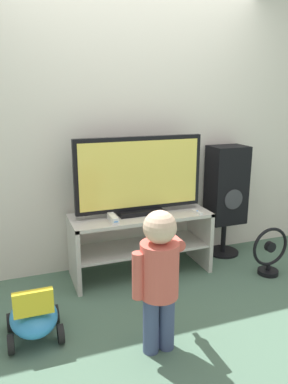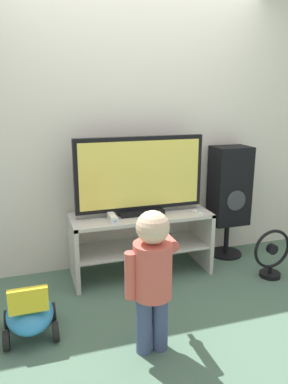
{
  "view_description": "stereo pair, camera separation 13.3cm",
  "coord_description": "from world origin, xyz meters",
  "px_view_note": "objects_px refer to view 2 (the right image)",
  "views": [
    {
      "loc": [
        -1.07,
        -2.75,
        1.61
      ],
      "look_at": [
        0.0,
        0.14,
        0.8
      ],
      "focal_mm": 35.0,
      "sensor_mm": 36.0,
      "label": 1
    },
    {
      "loc": [
        -0.94,
        -2.8,
        1.61
      ],
      "look_at": [
        0.0,
        0.14,
        0.8
      ],
      "focal_mm": 35.0,
      "sensor_mm": 36.0,
      "label": 2
    }
  ],
  "objects_px": {
    "game_console": "(113,218)",
    "television": "(140,176)",
    "floor_fan": "(272,255)",
    "remote_primary": "(198,213)",
    "child": "(152,270)",
    "speaker_tower": "(229,188)",
    "ride_on_toy": "(30,314)"
  },
  "relations": [
    {
      "from": "game_console",
      "to": "floor_fan",
      "type": "bearing_deg",
      "value": -13.25
    },
    {
      "from": "television",
      "to": "ride_on_toy",
      "type": "xyz_separation_m",
      "value": [
        -1.0,
        -0.67,
        -0.75
      ]
    },
    {
      "from": "television",
      "to": "floor_fan",
      "type": "xyz_separation_m",
      "value": [
        1.1,
        -0.45,
        -0.71
      ]
    },
    {
      "from": "television",
      "to": "game_console",
      "type": "distance_m",
      "value": 0.44
    },
    {
      "from": "ride_on_toy",
      "to": "floor_fan",
      "type": "bearing_deg",
      "value": 5.87
    },
    {
      "from": "game_console",
      "to": "remote_primary",
      "type": "distance_m",
      "value": 0.77
    },
    {
      "from": "game_console",
      "to": "speaker_tower",
      "type": "bearing_deg",
      "value": 10.57
    },
    {
      "from": "speaker_tower",
      "to": "ride_on_toy",
      "type": "distance_m",
      "value": 2.17
    },
    {
      "from": "child",
      "to": "ride_on_toy",
      "type": "bearing_deg",
      "value": 152.02
    },
    {
      "from": "game_console",
      "to": "floor_fan",
      "type": "distance_m",
      "value": 1.47
    },
    {
      "from": "child",
      "to": "television",
      "type": "bearing_deg",
      "value": 76.7
    },
    {
      "from": "floor_fan",
      "to": "television",
      "type": "bearing_deg",
      "value": 157.63
    },
    {
      "from": "remote_primary",
      "to": "speaker_tower",
      "type": "xyz_separation_m",
      "value": [
        0.47,
        0.28,
        0.12
      ]
    },
    {
      "from": "speaker_tower",
      "to": "remote_primary",
      "type": "bearing_deg",
      "value": -149.11
    },
    {
      "from": "remote_primary",
      "to": "game_console",
      "type": "bearing_deg",
      "value": 176.09
    },
    {
      "from": "game_console",
      "to": "child",
      "type": "xyz_separation_m",
      "value": [
        0.03,
        -0.94,
        -0.04
      ]
    },
    {
      "from": "speaker_tower",
      "to": "floor_fan",
      "type": "distance_m",
      "value": 0.76
    },
    {
      "from": "speaker_tower",
      "to": "floor_fan",
      "type": "relative_size",
      "value": 2.48
    },
    {
      "from": "speaker_tower",
      "to": "ride_on_toy",
      "type": "height_order",
      "value": "speaker_tower"
    },
    {
      "from": "speaker_tower",
      "to": "floor_fan",
      "type": "xyz_separation_m",
      "value": [
        0.14,
        -0.56,
        -0.5
      ]
    },
    {
      "from": "remote_primary",
      "to": "child",
      "type": "bearing_deg",
      "value": -129.77
    },
    {
      "from": "television",
      "to": "ride_on_toy",
      "type": "bearing_deg",
      "value": -146.24
    },
    {
      "from": "game_console",
      "to": "television",
      "type": "bearing_deg",
      "value": 24.15
    },
    {
      "from": "speaker_tower",
      "to": "game_console",
      "type": "bearing_deg",
      "value": -169.43
    },
    {
      "from": "floor_fan",
      "to": "remote_primary",
      "type": "bearing_deg",
      "value": 156.01
    },
    {
      "from": "game_console",
      "to": "speaker_tower",
      "type": "xyz_separation_m",
      "value": [
        1.24,
        0.23,
        0.11
      ]
    },
    {
      "from": "remote_primary",
      "to": "speaker_tower",
      "type": "distance_m",
      "value": 0.57
    },
    {
      "from": "child",
      "to": "remote_primary",
      "type": "bearing_deg",
      "value": 50.23
    },
    {
      "from": "television",
      "to": "speaker_tower",
      "type": "distance_m",
      "value": 0.99
    },
    {
      "from": "remote_primary",
      "to": "speaker_tower",
      "type": "bearing_deg",
      "value": 30.89
    },
    {
      "from": "television",
      "to": "floor_fan",
      "type": "bearing_deg",
      "value": -22.37
    },
    {
      "from": "television",
      "to": "ride_on_toy",
      "type": "distance_m",
      "value": 1.41
    }
  ]
}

